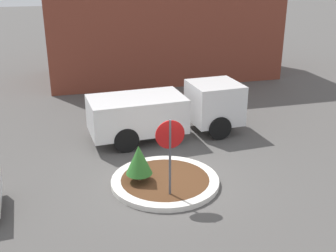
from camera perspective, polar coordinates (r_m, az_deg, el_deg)
The scene contains 6 objects.
ground_plane at distance 13.21m, azimuth -0.39°, elevation -7.80°, with size 120.00×120.00×0.00m, color #514F4C.
traffic_island at distance 13.17m, azimuth -0.39°, elevation -7.48°, with size 3.35×3.35×0.17m.
stop_sign at distance 11.63m, azimuth 0.27°, elevation -2.50°, with size 0.83×0.07×2.46m.
island_shrub at distance 12.72m, azimuth -3.97°, elevation -4.58°, with size 0.81×0.81×1.17m.
utility_truck at distance 16.28m, azimuth -0.09°, elevation 2.18°, with size 6.05×2.38×1.99m.
storefront_building at distance 25.40m, azimuth -1.11°, elevation 15.44°, with size 13.02×6.07×7.65m.
Camera 1 is at (-2.89, -11.17, 6.43)m, focal length 45.00 mm.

